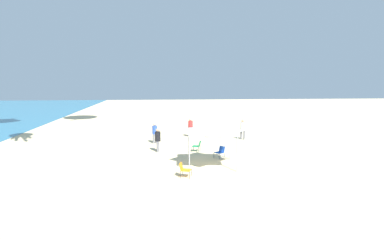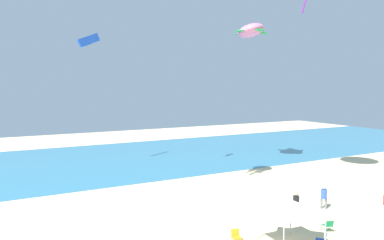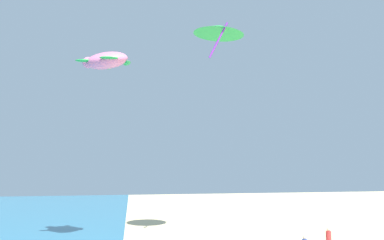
% 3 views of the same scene
% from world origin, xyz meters
% --- Properties ---
extents(ocean_strip, '(120.00, 25.83, 0.02)m').
position_xyz_m(ocean_strip, '(0.00, 30.47, 0.01)').
color(ocean_strip, teal).
rests_on(ocean_strip, ground).
extents(canopy_tent, '(3.13, 3.12, 2.81)m').
position_xyz_m(canopy_tent, '(0.10, 0.11, 2.46)').
color(canopy_tent, '#B7B7BC').
rests_on(canopy_tent, ground).
extents(folding_chair_right_of_tent, '(0.70, 0.76, 0.82)m').
position_xyz_m(folding_chair_right_of_tent, '(4.04, 0.63, 0.47)').
color(folding_chair_right_of_tent, black).
rests_on(folding_chair_right_of_tent, ground).
extents(folding_chair_left_of_tent, '(0.67, 0.75, 0.82)m').
position_xyz_m(folding_chair_left_of_tent, '(-2.15, 2.01, 0.47)').
color(folding_chair_left_of_tent, black).
rests_on(folding_chair_left_of_tent, ground).
extents(folding_chair_near_cooler, '(0.79, 0.81, 0.82)m').
position_xyz_m(folding_chair_near_cooler, '(1.96, -0.78, 0.47)').
color(folding_chair_near_cooler, black).
rests_on(folding_chair_near_cooler, ground).
extents(person_by_tent, '(0.48, 0.43, 1.80)m').
position_xyz_m(person_by_tent, '(4.20, 3.67, 1.06)').
color(person_by_tent, slate).
rests_on(person_by_tent, ground).
extents(person_beachcomber, '(0.42, 0.42, 1.78)m').
position_xyz_m(person_beachcomber, '(7.36, 4.00, 1.05)').
color(person_beachcomber, slate).
rests_on(person_beachcomber, ground).
extents(kite_parafoil_blue, '(2.89, 1.72, 1.92)m').
position_xyz_m(kite_parafoil_blue, '(-4.82, 26.68, 14.42)').
color(kite_parafoil_blue, blue).
extents(kite_turtle_pink, '(5.04, 5.05, 2.12)m').
position_xyz_m(kite_turtle_pink, '(11.78, 19.15, 15.64)').
color(kite_turtle_pink, pink).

